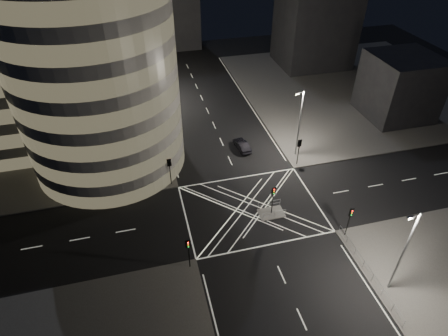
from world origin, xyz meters
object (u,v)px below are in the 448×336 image
object	(u,v)px
street_lamp_left_near	(158,129)
sedan	(242,145)
street_lamp_left_far	(146,74)
traffic_signal_fr	(299,147)
central_island	(271,213)
street_lamp_right_far	(299,122)
traffic_signal_fl	(170,167)
traffic_signal_nr	(350,217)
street_lamp_right_near	(404,251)
traffic_signal_nl	(188,249)
traffic_signal_island	(273,195)

from	to	relation	value
street_lamp_left_near	sedan	world-z (taller)	street_lamp_left_near
sedan	street_lamp_left_far	bearing A→B (deg)	-61.79
traffic_signal_fr	sedan	world-z (taller)	traffic_signal_fr
traffic_signal_fr	street_lamp_left_far	xyz separation A→B (m)	(-18.24, 23.20, 2.63)
street_lamp_left_far	central_island	bearing A→B (deg)	-70.05
central_island	street_lamp_right_far	bearing A→B (deg)	54.70
traffic_signal_fl	traffic_signal_nr	size ratio (longest dim) A/B	1.00
traffic_signal_nr	traffic_signal_fr	bearing A→B (deg)	90.00
street_lamp_left_near	street_lamp_right_near	xyz separation A→B (m)	(18.87, -26.00, 0.00)
traffic_signal_fl	sedan	world-z (taller)	traffic_signal_fl
central_island	street_lamp_left_near	xyz separation A→B (m)	(-11.44, 13.50, 5.47)
street_lamp_left_far	traffic_signal_nl	bearing A→B (deg)	-89.01
traffic_signal_island	traffic_signal_fl	bearing A→B (deg)	142.46
central_island	traffic_signal_nl	distance (m)	12.36
traffic_signal_fl	street_lamp_left_near	distance (m)	5.86
street_lamp_right_far	traffic_signal_nl	bearing A→B (deg)	-139.09
traffic_signal_fr	traffic_signal_island	size ratio (longest dim) A/B	1.00
street_lamp_right_near	traffic_signal_nr	bearing A→B (deg)	95.04
central_island	traffic_signal_fl	distance (m)	13.91
street_lamp_right_far	street_lamp_right_near	size ratio (longest dim) A/B	1.00
traffic_signal_nl	sedan	xyz separation A→B (m)	(11.25, 19.18, -2.24)
traffic_signal_fr	traffic_signal_nr	xyz separation A→B (m)	(0.00, -13.60, 0.00)
traffic_signal_nl	street_lamp_left_near	size ratio (longest dim) A/B	0.40
central_island	traffic_signal_island	distance (m)	2.84
street_lamp_right_near	street_lamp_left_far	bearing A→B (deg)	113.21
traffic_signal_fr	traffic_signal_nr	size ratio (longest dim) A/B	1.00
central_island	traffic_signal_nr	size ratio (longest dim) A/B	0.75
street_lamp_left_far	street_lamp_right_near	xyz separation A→B (m)	(18.87, -44.00, 0.00)
traffic_signal_nl	sedan	distance (m)	22.35
traffic_signal_island	sedan	distance (m)	14.07
traffic_signal_fl	street_lamp_left_near	world-z (taller)	street_lamp_left_near
traffic_signal_nl	street_lamp_right_far	distance (m)	24.27
traffic_signal_nr	street_lamp_right_near	distance (m)	7.69
traffic_signal_nl	street_lamp_right_near	xyz separation A→B (m)	(18.24, -7.20, 2.63)
traffic_signal_nr	street_lamp_left_far	xyz separation A→B (m)	(-18.24, 36.80, 2.63)
street_lamp_right_near	sedan	xyz separation A→B (m)	(-6.99, 26.38, -4.87)
traffic_signal_nr	sedan	bearing A→B (deg)	108.32
central_island	street_lamp_right_far	xyz separation A→B (m)	(7.44, 10.50, 5.47)
traffic_signal_fr	traffic_signal_nr	bearing A→B (deg)	-90.00
traffic_signal_fl	traffic_signal_nl	distance (m)	13.60
traffic_signal_island	street_lamp_left_near	bearing A→B (deg)	130.27
sedan	traffic_signal_nl	bearing A→B (deg)	53.82
central_island	street_lamp_right_near	world-z (taller)	street_lamp_right_near
traffic_signal_fl	street_lamp_right_far	distance (m)	18.55
central_island	street_lamp_right_far	world-z (taller)	street_lamp_right_far
street_lamp_left_near	traffic_signal_nl	bearing A→B (deg)	-88.06
central_island	street_lamp_right_near	distance (m)	15.54
traffic_signal_nl	traffic_signal_island	bearing A→B (deg)	26.14
traffic_signal_island	street_lamp_right_near	xyz separation A→B (m)	(7.44, -12.50, 2.63)
central_island	traffic_signal_island	xyz separation A→B (m)	(0.00, 0.00, 2.84)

